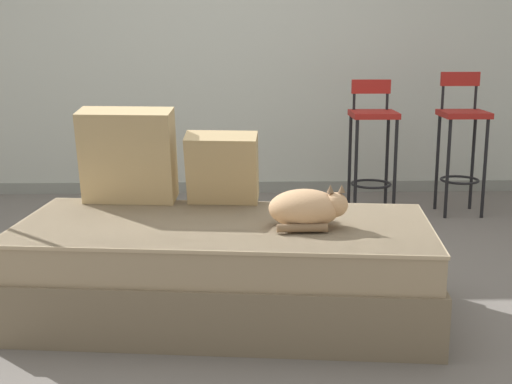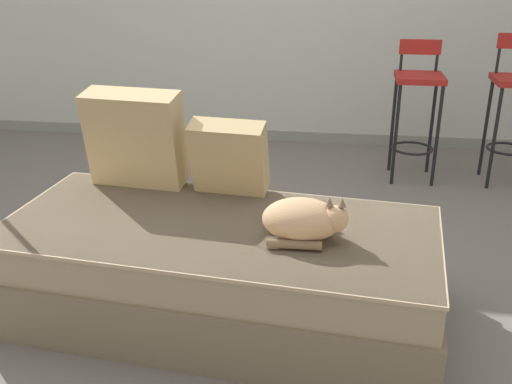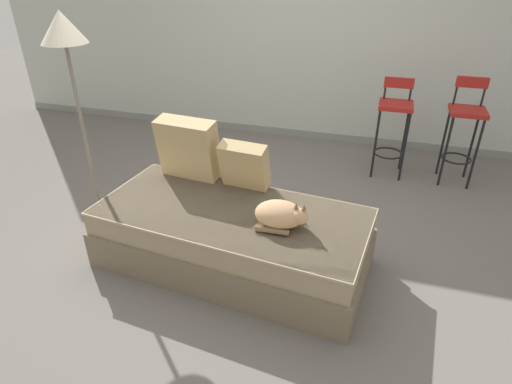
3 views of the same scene
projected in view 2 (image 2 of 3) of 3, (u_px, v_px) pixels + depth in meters
The scene contains 7 objects.
ground_plane at pixel (235, 269), 3.12m from camera, with size 16.00×16.00×0.00m, color #66605B.
wall_baseboard_trim at pixel (277, 136), 5.11m from camera, with size 8.00×0.02×0.09m, color gray.
couch at pixel (220, 269), 2.67m from camera, with size 1.99×1.08×0.45m.
throw_pillow_corner at pixel (135, 139), 2.91m from camera, with size 0.49×0.28×0.48m.
throw_pillow_middle at pixel (229, 157), 2.83m from camera, with size 0.37×0.25×0.37m.
cat at pixel (304, 220), 2.43m from camera, with size 0.35×0.25×0.20m.
bar_stool_near_window at pixel (417, 98), 4.12m from camera, with size 0.32×0.32×0.96m.
Camera 2 is at (0.47, -2.69, 1.58)m, focal length 42.00 mm.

